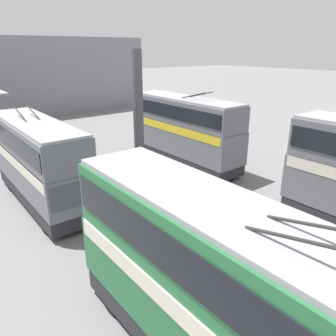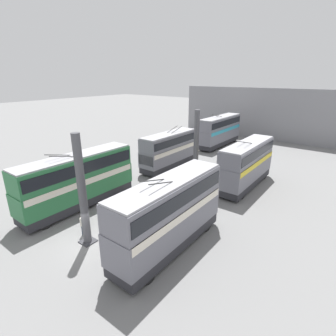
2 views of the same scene
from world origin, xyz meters
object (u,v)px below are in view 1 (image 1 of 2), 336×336
(bus_left_far, at_px, (184,127))
(bus_right_mid, at_px, (39,158))
(bus_right_near, at_px, (238,301))
(oil_drum, at_px, (204,266))

(bus_left_far, relative_size, bus_right_mid, 1.05)
(bus_left_far, height_order, bus_right_near, bus_right_near)
(bus_left_far, relative_size, bus_right_near, 0.86)
(bus_right_near, bearing_deg, bus_left_far, -36.95)
(bus_right_near, relative_size, oil_drum, 13.83)
(bus_right_near, bearing_deg, bus_right_mid, 0.00)
(bus_left_far, relative_size, oil_drum, 11.95)
(bus_right_mid, bearing_deg, bus_right_near, -180.00)
(bus_right_near, xyz_separation_m, oil_drum, (3.73, -2.66, -2.47))
(oil_drum, bearing_deg, bus_right_mid, 14.53)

